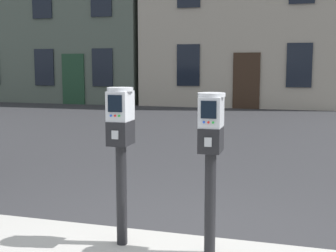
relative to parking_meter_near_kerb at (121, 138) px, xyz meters
name	(u,v)px	position (x,y,z in m)	size (l,w,h in m)	color
parking_meter_near_kerb	(121,138)	(0.00, 0.00, 0.00)	(0.22, 0.25, 1.34)	black
parking_meter_twin_adjacent	(211,144)	(0.76, 0.00, -0.02)	(0.22, 0.25, 1.31)	black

